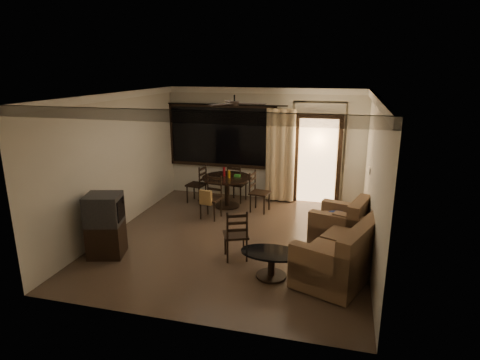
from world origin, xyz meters
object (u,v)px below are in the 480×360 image
(dining_chair_north, at_px, (237,190))
(coffee_table, at_px, (271,260))
(dining_chair_west, at_px, (197,191))
(side_chair, at_px, (236,244))
(dining_table, at_px, (227,183))
(dining_chair_south, at_px, (211,205))
(armchair, at_px, (342,226))
(dining_chair_east, at_px, (259,200))
(tv_cabinet, at_px, (105,225))
(sofa, at_px, (345,254))

(dining_chair_north, xyz_separation_m, coffee_table, (1.53, -3.55, 0.01))
(dining_chair_west, height_order, coffee_table, dining_chair_west)
(dining_chair_north, xyz_separation_m, side_chair, (0.81, -3.07, -0.00))
(dining_table, bearing_deg, dining_chair_south, -99.05)
(armchair, bearing_deg, dining_table, 165.95)
(dining_chair_east, distance_m, dining_chair_north, 0.91)
(dining_table, xyz_separation_m, coffee_table, (1.65, -3.10, -0.29))
(tv_cabinet, height_order, coffee_table, tv_cabinet)
(dining_table, height_order, dining_chair_south, dining_table)
(dining_chair_west, xyz_separation_m, tv_cabinet, (-0.52, -3.20, 0.29))
(armchair, bearing_deg, dining_chair_north, 158.09)
(dining_table, height_order, armchair, dining_table)
(dining_chair_north, height_order, tv_cabinet, tv_cabinet)
(armchair, bearing_deg, side_chair, -134.00)
(dining_chair_south, xyz_separation_m, sofa, (2.92, -1.91, 0.08))
(dining_chair_north, bearing_deg, dining_table, 84.02)
(dining_chair_east, height_order, side_chair, dining_chair_east)
(tv_cabinet, relative_size, sofa, 0.57)
(dining_chair_west, bearing_deg, sofa, 60.28)
(coffee_table, bearing_deg, dining_chair_south, 128.49)
(dining_chair_north, distance_m, tv_cabinet, 3.83)
(armchair, bearing_deg, coffee_table, -109.21)
(dining_table, relative_size, tv_cabinet, 1.04)
(sofa, height_order, armchair, sofa)
(tv_cabinet, relative_size, coffee_table, 1.14)
(dining_chair_north, bearing_deg, dining_chair_west, 27.74)
(coffee_table, bearing_deg, side_chair, 146.22)
(dining_chair_north, height_order, coffee_table, dining_chair_north)
(dining_chair_east, xyz_separation_m, armchair, (1.90, -1.44, 0.10))
(coffee_table, relative_size, side_chair, 1.07)
(dining_table, height_order, tv_cabinet, tv_cabinet)
(dining_chair_south, height_order, coffee_table, dining_chair_south)
(dining_chair_east, relative_size, sofa, 0.47)
(tv_cabinet, bearing_deg, dining_chair_south, 45.85)
(dining_chair_west, distance_m, sofa, 4.63)
(dining_table, bearing_deg, side_chair, -70.41)
(armchair, bearing_deg, sofa, -71.31)
(dining_chair_west, distance_m, dining_chair_east, 1.67)
(dining_chair_west, bearing_deg, coffee_table, 46.51)
(dining_chair_east, bearing_deg, dining_chair_west, 90.00)
(dining_chair_south, height_order, sofa, sofa)
(tv_cabinet, height_order, side_chair, tv_cabinet)
(side_chair, bearing_deg, dining_table, -93.61)
(dining_chair_south, relative_size, side_chair, 1.02)
(dining_table, distance_m, armchair, 3.15)
(dining_table, relative_size, dining_chair_south, 1.25)
(dining_chair_west, bearing_deg, dining_table, 90.08)
(side_chair, bearing_deg, dining_chair_east, -110.77)
(sofa, relative_size, coffee_table, 2.01)
(dining_chair_south, distance_m, tv_cabinet, 2.55)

